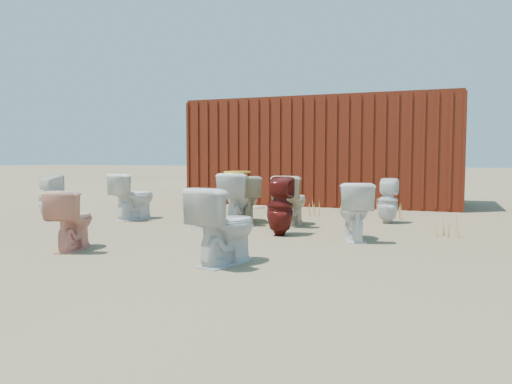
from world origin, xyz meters
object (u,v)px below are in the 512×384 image
(toilet_front_a, at_px, (134,196))
(toilet_front_e, at_px, (354,211))
(toilet_front_pink, at_px, (72,220))
(toilet_back_beige_left, at_px, (246,199))
(toilet_back_a, at_px, (50,198))
(toilet_back_beige_right, at_px, (291,200))
(toilet_front_c, at_px, (225,226))
(toilet_back_yellowlid, at_px, (237,198))
(loose_tank, at_px, (208,217))
(shipping_container, at_px, (325,152))
(toilet_front_maroon, at_px, (280,206))
(toilet_back_e, at_px, (388,201))

(toilet_front_a, xyz_separation_m, toilet_front_e, (3.93, -0.82, -0.02))
(toilet_front_pink, relative_size, toilet_back_beige_left, 0.91)
(toilet_back_a, xyz_separation_m, toilet_back_beige_right, (4.01, 0.88, 0.01))
(toilet_front_c, height_order, toilet_back_yellowlid, toilet_back_yellowlid)
(toilet_front_e, height_order, toilet_back_beige_left, toilet_back_beige_left)
(toilet_front_pink, distance_m, loose_tank, 2.20)
(toilet_back_beige_left, distance_m, toilet_back_yellowlid, 0.29)
(toilet_back_beige_right, relative_size, loose_tank, 1.58)
(toilet_front_e, relative_size, toilet_back_beige_right, 0.96)
(toilet_back_a, distance_m, toilet_back_yellowlid, 3.22)
(toilet_back_beige_right, distance_m, toilet_back_yellowlid, 0.88)
(toilet_front_pink, bearing_deg, loose_tank, -127.19)
(shipping_container, bearing_deg, loose_tank, -97.33)
(toilet_front_maroon, distance_m, toilet_back_e, 2.22)
(toilet_front_c, xyz_separation_m, loose_tank, (-1.25, 2.15, -0.22))
(toilet_front_a, xyz_separation_m, toilet_back_e, (4.16, 1.04, -0.03))
(toilet_back_beige_left, relative_size, loose_tank, 1.54)
(toilet_front_a, xyz_separation_m, loose_tank, (1.72, -0.60, -0.22))
(toilet_front_a, relative_size, toilet_back_a, 1.03)
(toilet_back_beige_left, bearing_deg, toilet_front_e, 119.93)
(toilet_front_c, relative_size, toilet_back_yellowlid, 0.95)
(toilet_back_yellowlid, distance_m, toilet_back_e, 2.45)
(toilet_back_e, bearing_deg, toilet_front_c, 75.07)
(shipping_container, height_order, loose_tank, shipping_container)
(toilet_back_a, bearing_deg, toilet_front_e, -177.12)
(toilet_front_maroon, xyz_separation_m, toilet_front_e, (1.01, -0.02, -0.03))
(toilet_front_e, bearing_deg, toilet_back_beige_right, -59.80)
(toilet_front_maroon, height_order, toilet_front_e, toilet_front_maroon)
(toilet_back_beige_left, bearing_deg, toilet_front_a, -15.68)
(toilet_front_a, height_order, toilet_back_e, toilet_front_a)
(toilet_back_beige_right, bearing_deg, loose_tank, 37.88)
(toilet_front_pink, xyz_separation_m, toilet_back_beige_left, (0.94, 3.09, 0.03))
(toilet_front_maroon, distance_m, toilet_back_beige_right, 1.06)
(toilet_back_yellowlid, bearing_deg, shipping_container, -101.78)
(toilet_front_c, height_order, toilet_back_a, toilet_front_c)
(toilet_back_beige_left, relative_size, toilet_back_beige_right, 0.97)
(toilet_front_e, xyz_separation_m, toilet_back_e, (0.23, 1.86, -0.01))
(toilet_front_pink, height_order, toilet_front_maroon, toilet_front_maroon)
(toilet_front_c, xyz_separation_m, toilet_back_beige_right, (-0.21, 2.99, 0.01))
(shipping_container, height_order, toilet_back_beige_right, shipping_container)
(shipping_container, xyz_separation_m, toilet_back_beige_right, (0.41, -4.11, -0.80))
(toilet_back_a, distance_m, toilet_back_beige_right, 4.10)
(toilet_front_e, distance_m, toilet_back_beige_right, 1.58)
(shipping_container, bearing_deg, toilet_back_a, -125.81)
(shipping_container, height_order, toilet_front_e, shipping_container)
(shipping_container, bearing_deg, toilet_back_e, -61.43)
(toilet_front_a, distance_m, toilet_front_maroon, 3.02)
(toilet_front_e, distance_m, toilet_back_beige_left, 2.36)
(toilet_front_pink, distance_m, toilet_back_a, 3.02)
(toilet_front_maroon, height_order, toilet_back_a, toilet_front_maroon)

